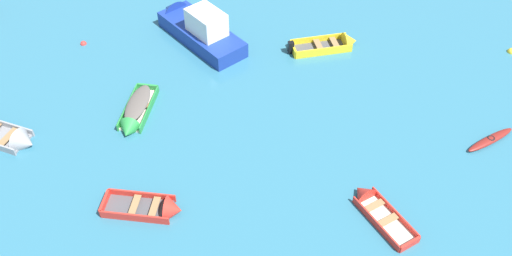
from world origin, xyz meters
TOP-DOWN VIEW (x-y plane):
  - rowboat_red_far_right at (4.35, 16.73)m, footprint 2.32×3.54m
  - kayak_maroon_distant_center at (11.00, 19.82)m, footprint 2.85×1.62m
  - rowboat_grey_back_row_right at (-11.55, 22.47)m, footprint 4.20×3.06m
  - rowboat_yellow_near_left at (5.30, 28.13)m, footprint 4.11×1.56m
  - motor_launch_deep_blue_back_row_center at (-2.51, 30.09)m, footprint 5.30×6.62m
  - rowboat_red_foreground_center at (-4.67, 17.53)m, footprint 3.58×1.98m
  - rowboat_green_midfield_left at (-5.87, 23.46)m, footprint 2.08×3.86m
  - mooring_buoy_near_foreground at (15.22, 26.49)m, footprint 0.48×0.48m
  - mooring_buoy_trailing at (-9.11, 30.18)m, footprint 0.36×0.36m

SIDE VIEW (x-z plane):
  - mooring_buoy_near_foreground at x=15.22m, z-range -0.24..0.24m
  - mooring_buoy_trailing at x=-9.11m, z-range -0.18..0.18m
  - kayak_maroon_distant_center at x=11.00m, z-range -0.01..0.27m
  - rowboat_red_far_right at x=4.35m, z-range -0.34..0.66m
  - rowboat_grey_back_row_right at x=-11.55m, z-range -0.47..0.83m
  - rowboat_red_foreground_center at x=-4.67m, z-range -0.38..0.76m
  - rowboat_yellow_near_left at x=5.30m, z-range -0.35..0.79m
  - rowboat_green_midfield_left at x=-5.87m, z-range -0.23..0.84m
  - motor_launch_deep_blue_back_row_center at x=-2.51m, z-range -0.60..2.02m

